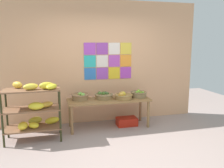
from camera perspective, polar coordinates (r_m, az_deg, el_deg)
The scene contains 9 objects.
ground at distance 3.96m, azimuth 2.76°, elevation -17.16°, with size 9.57×9.57×0.00m, color gray.
back_wall_with_art at distance 5.30m, azimuth -2.94°, elevation 5.38°, with size 4.68×0.07×2.77m.
banana_shelf_unit at distance 4.55m, azimuth -18.45°, elevation -5.56°, with size 1.02×0.55×1.12m.
display_table at distance 5.00m, azimuth -0.76°, elevation -4.55°, with size 1.77×0.58×0.63m.
fruit_basket_left at distance 5.01m, azimuth -2.03°, elevation -2.89°, with size 0.40×0.40×0.16m.
fruit_basket_back_right at distance 5.18m, azimuth 6.62°, elevation -2.49°, with size 0.36×0.36×0.16m.
fruit_basket_back_left at distance 4.95m, azimuth -7.86°, elevation -3.04°, with size 0.38×0.38×0.16m.
fruit_basket_centre at distance 4.97m, azimuth 2.78°, elevation -2.96°, with size 0.39×0.39×0.17m.
produce_crate_under_table at distance 5.24m, azimuth 3.66°, elevation -9.22°, with size 0.45×0.28×0.18m, color #B01F11.
Camera 1 is at (-1.06, -3.37, 1.80)m, focal length 37.01 mm.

